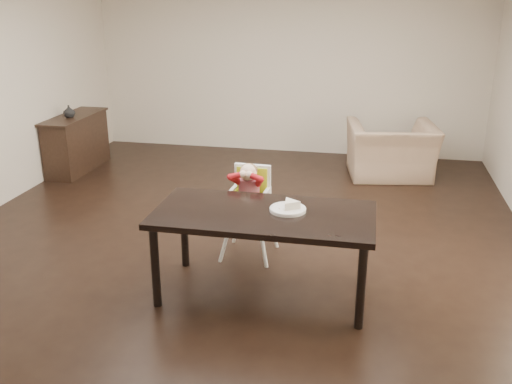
# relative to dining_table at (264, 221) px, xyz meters

# --- Properties ---
(ground) EXTENTS (7.00, 7.00, 0.00)m
(ground) POSITION_rel_dining_table_xyz_m (-0.50, 1.05, -0.67)
(ground) COLOR black
(ground) RESTS_ON ground
(room_walls) EXTENTS (6.02, 7.02, 2.71)m
(room_walls) POSITION_rel_dining_table_xyz_m (-0.50, 1.05, 1.18)
(room_walls) COLOR beige
(room_walls) RESTS_ON ground
(dining_table) EXTENTS (1.80, 0.90, 0.75)m
(dining_table) POSITION_rel_dining_table_xyz_m (0.00, 0.00, 0.00)
(dining_table) COLOR black
(dining_table) RESTS_ON ground
(high_chair) EXTENTS (0.41, 0.41, 0.93)m
(high_chair) POSITION_rel_dining_table_xyz_m (-0.28, 0.74, -0.01)
(high_chair) COLOR white
(high_chair) RESTS_ON ground
(plate) EXTENTS (0.33, 0.33, 0.09)m
(plate) POSITION_rel_dining_table_xyz_m (0.19, 0.07, 0.11)
(plate) COLOR white
(plate) RESTS_ON dining_table
(armchair) EXTENTS (1.25, 0.91, 1.00)m
(armchair) POSITION_rel_dining_table_xyz_m (1.10, 3.51, -0.17)
(armchair) COLOR tan
(armchair) RESTS_ON ground
(sideboard) EXTENTS (0.44, 1.26, 0.79)m
(sideboard) POSITION_rel_dining_table_xyz_m (-3.28, 2.95, -0.27)
(sideboard) COLOR black
(sideboard) RESTS_ON ground
(vase) EXTENTS (0.19, 0.20, 0.16)m
(vase) POSITION_rel_dining_table_xyz_m (-3.28, 2.84, 0.20)
(vase) COLOR #99999E
(vase) RESTS_ON sideboard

